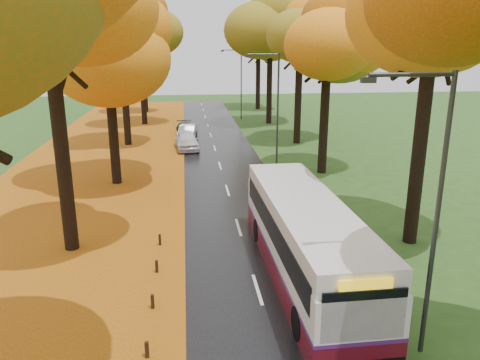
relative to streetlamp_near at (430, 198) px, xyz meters
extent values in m
cube|color=black|center=(-3.95, 17.00, -4.69)|extent=(6.50, 90.00, 0.04)
cube|color=silver|center=(-3.95, 17.00, -4.67)|extent=(0.12, 90.00, 0.01)
cube|color=maroon|center=(-12.95, 17.00, -4.70)|extent=(12.00, 90.00, 0.02)
cube|color=#BE7F13|center=(-7.00, 17.00, -4.67)|extent=(0.90, 90.00, 0.01)
cylinder|color=black|center=(-11.45, 8.50, -0.14)|extent=(0.60, 0.60, 9.15)
cylinder|color=black|center=(-10.85, 18.50, -0.71)|extent=(0.60, 0.60, 8.00)
ellipsoid|color=orange|center=(-10.85, 18.50, 4.29)|extent=(9.20, 9.20, 7.18)
cylinder|color=black|center=(-11.45, 30.50, -0.43)|extent=(0.60, 0.60, 8.58)
ellipsoid|color=orange|center=(-11.45, 30.50, 4.93)|extent=(8.00, 8.00, 6.24)
cylinder|color=black|center=(-10.85, 41.50, -0.14)|extent=(0.60, 0.60, 9.15)
ellipsoid|color=orange|center=(-10.85, 41.50, 5.58)|extent=(9.20, 9.20, 7.18)
cylinder|color=black|center=(-11.45, 51.50, -0.71)|extent=(0.60, 0.60, 8.00)
ellipsoid|color=orange|center=(-11.45, 51.50, 4.29)|extent=(8.00, 8.00, 6.24)
cylinder|color=black|center=(3.55, 7.50, -0.11)|extent=(0.60, 0.60, 9.22)
cylinder|color=black|center=(2.95, 19.50, -0.62)|extent=(0.60, 0.60, 8.19)
ellipsoid|color=#B9680D|center=(2.95, 19.50, 4.50)|extent=(9.20, 9.20, 7.18)
cylinder|color=black|center=(3.55, 29.50, -0.36)|extent=(0.60, 0.60, 8.70)
ellipsoid|color=#B9680D|center=(3.55, 29.50, 5.08)|extent=(8.20, 8.20, 6.40)
cylinder|color=black|center=(2.95, 40.50, -0.11)|extent=(0.60, 0.60, 9.22)
ellipsoid|color=#B9680D|center=(2.95, 40.50, 5.65)|extent=(9.20, 9.20, 7.18)
cylinder|color=black|center=(3.55, 52.50, -0.62)|extent=(0.60, 0.60, 8.19)
ellipsoid|color=#B9680D|center=(3.55, 52.50, 4.50)|extent=(8.20, 8.20, 6.40)
cube|color=black|center=(-7.65, 0.60, -4.45)|extent=(0.11, 0.11, 0.52)
cube|color=black|center=(-7.65, 3.20, -4.45)|extent=(0.11, 0.11, 0.52)
cube|color=black|center=(-7.65, 5.80, -4.45)|extent=(0.11, 0.11, 0.52)
cube|color=black|center=(-7.65, 8.40, -4.45)|extent=(0.11, 0.11, 0.52)
cylinder|color=#333538|center=(0.25, 0.00, -0.71)|extent=(0.14, 0.14, 8.00)
cylinder|color=#333538|center=(-0.85, 0.00, 3.19)|extent=(2.20, 0.11, 0.11)
cube|color=#333538|center=(-1.95, 0.00, 3.07)|extent=(0.35, 0.18, 0.14)
cylinder|color=#333538|center=(0.25, 22.00, -0.71)|extent=(0.14, 0.14, 8.00)
cylinder|color=#333538|center=(-0.85, 22.00, 3.19)|extent=(2.20, 0.11, 0.11)
cube|color=#333538|center=(-1.95, 22.00, 3.07)|extent=(0.35, 0.18, 0.14)
cylinder|color=#333538|center=(0.25, 44.00, -0.71)|extent=(0.14, 0.14, 8.00)
cylinder|color=#333538|center=(-0.85, 44.00, 3.19)|extent=(2.20, 0.11, 0.11)
cube|color=#333538|center=(-1.95, 44.00, 3.07)|extent=(0.35, 0.18, 0.14)
cube|color=#510C17|center=(-2.02, 4.84, -4.21)|extent=(2.77, 11.48, 0.94)
cube|color=silver|center=(-2.02, 4.84, -3.06)|extent=(2.77, 11.48, 1.35)
cube|color=silver|center=(-2.02, 4.84, -2.02)|extent=(2.71, 11.25, 0.73)
cube|color=#4B1C65|center=(-2.02, 4.84, -3.69)|extent=(2.79, 11.50, 0.12)
cube|color=black|center=(-2.02, 4.84, -2.64)|extent=(2.79, 10.57, 0.88)
cube|color=black|center=(-1.94, -0.85, -2.85)|extent=(2.29, 0.09, 1.46)
cube|color=yellow|center=(-1.94, -0.85, -1.95)|extent=(1.43, 0.08, 0.29)
cylinder|color=black|center=(-3.14, 0.93, -4.15)|extent=(0.31, 1.04, 1.04)
cylinder|color=black|center=(-0.78, 0.97, -4.15)|extent=(0.31, 1.04, 1.04)
cylinder|color=black|center=(-3.25, 8.26, -4.15)|extent=(0.31, 1.04, 1.04)
cylinder|color=black|center=(-0.89, 8.29, -4.15)|extent=(0.31, 1.04, 1.04)
imported|color=silver|center=(-6.30, 27.87, -3.91)|extent=(2.19, 4.63, 1.53)
imported|color=#A2A4AA|center=(-6.19, 32.11, -3.99)|extent=(2.12, 4.32, 1.36)
imported|color=black|center=(-6.30, 34.08, -4.07)|extent=(2.16, 4.34, 1.21)
camera|label=1|loc=(-6.35, -11.01, 3.91)|focal=35.00mm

